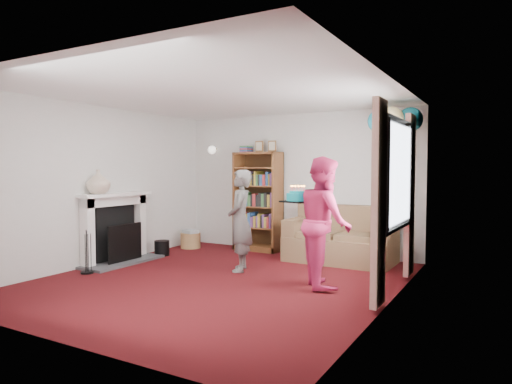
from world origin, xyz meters
The scene contains 16 objects.
ground centered at (0.00, 0.00, 0.00)m, with size 5.00×5.00×0.00m, color #320707.
wall_back centered at (0.00, 2.51, 1.25)m, with size 4.50×0.02×2.50m, color silver.
wall_left centered at (-2.26, 0.00, 1.25)m, with size 0.02×5.00×2.50m, color silver.
wall_right centered at (2.26, 0.00, 1.25)m, with size 0.02×5.00×2.50m, color silver.
ceiling centered at (0.00, 0.00, 2.50)m, with size 4.50×5.00×0.01m, color white.
fireplace centered at (-2.09, 0.19, 0.51)m, with size 0.55×1.80×1.12m.
window_bay centered at (2.21, 0.60, 1.20)m, with size 0.14×2.02×2.20m.
wall_sconce centered at (-1.75, 2.36, 1.88)m, with size 0.16×0.23×0.16m.
bookcase centered at (-0.66, 2.30, 0.89)m, with size 0.86×0.42×2.02m.
sofa centered at (1.01, 2.07, 0.34)m, with size 1.70×0.90×0.90m.
wicker_basket centered at (-1.90, 1.85, 0.16)m, with size 0.38×0.38×0.34m.
person_striped centered at (-0.07, 0.67, 0.75)m, with size 0.55×0.36×1.50m, color black.
person_magenta centered at (1.34, 0.45, 0.84)m, with size 0.81×0.63×1.67m, color #CC285D.
birthday_cake centered at (0.95, 0.47, 1.14)m, with size 0.35×0.35×0.22m.
balloons centered at (1.90, 1.79, 2.22)m, with size 0.79×0.79×1.73m.
mantel_vase centered at (-2.12, -0.15, 1.31)m, with size 0.36×0.36×0.37m, color beige.
Camera 1 is at (3.43, -5.05, 1.52)m, focal length 32.00 mm.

